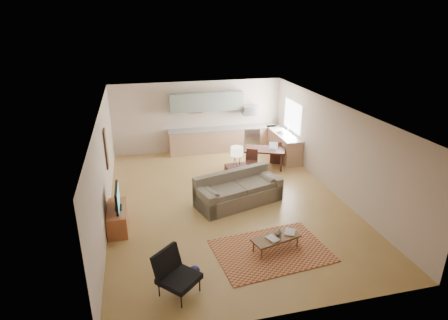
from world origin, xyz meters
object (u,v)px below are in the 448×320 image
object	(u,v)px
tv_credenza	(118,218)
console_table	(236,177)
dining_table	(264,158)
sofa	(239,189)
coffee_table	(276,243)
armchair	(179,275)

from	to	relation	value
tv_credenza	console_table	distance (m)	3.82
console_table	dining_table	bearing A→B (deg)	42.97
sofa	coffee_table	size ratio (longest dim) A/B	2.23
sofa	dining_table	xyz separation A→B (m)	(1.59, 2.36, -0.09)
sofa	coffee_table	xyz separation A→B (m)	(0.21, -2.37, -0.27)
tv_credenza	console_table	xyz separation A→B (m)	(3.50, 1.53, 0.10)
sofa	coffee_table	distance (m)	2.40
console_table	dining_table	xyz separation A→B (m)	(1.39, 1.40, -0.03)
tv_credenza	dining_table	distance (m)	5.70
tv_credenza	console_table	bearing A→B (deg)	23.62
sofa	coffee_table	world-z (taller)	sofa
coffee_table	tv_credenza	world-z (taller)	tv_credenza
armchair	dining_table	xyz separation A→B (m)	(3.69, 5.66, -0.09)
coffee_table	tv_credenza	size ratio (longest dim) A/B	0.93
armchair	tv_credenza	distance (m)	2.99
armchair	console_table	world-z (taller)	armchair
coffee_table	dining_table	bearing A→B (deg)	59.05
sofa	console_table	distance (m)	0.99
sofa	armchair	size ratio (longest dim) A/B	2.86
dining_table	armchair	bearing A→B (deg)	-100.70
armchair	coffee_table	bearing A→B (deg)	-20.66
sofa	tv_credenza	size ratio (longest dim) A/B	2.07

